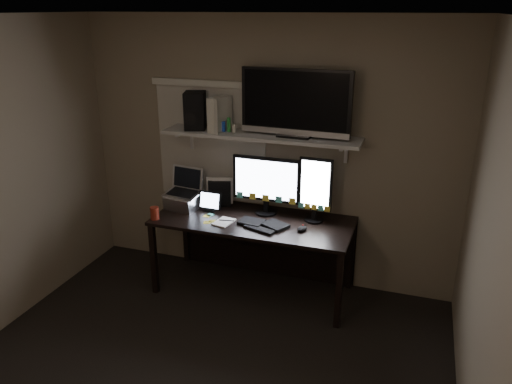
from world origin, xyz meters
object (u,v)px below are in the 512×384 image
at_px(cup, 155,213).
at_px(game_console, 220,114).
at_px(speaker, 195,111).
at_px(monitor_landscape, 266,185).
at_px(monitor_portrait, 315,190).
at_px(mouse, 302,229).
at_px(desk, 257,232).
at_px(tv, 296,103).
at_px(laptop, 182,190).
at_px(tablet, 210,201).
at_px(keyboard, 263,224).

relative_size(cup, game_console, 0.37).
bearing_deg(game_console, speaker, -165.65).
distance_m(monitor_landscape, monitor_portrait, 0.47).
bearing_deg(mouse, monitor_landscape, 166.76).
height_order(monitor_landscape, game_console, game_console).
height_order(monitor_landscape, monitor_portrait, monitor_portrait).
height_order(monitor_portrait, game_console, game_console).
height_order(desk, game_console, game_console).
bearing_deg(desk, mouse, -23.96).
bearing_deg(tv, game_console, -176.19).
height_order(desk, monitor_landscape, monitor_landscape).
bearing_deg(laptop, tablet, 11.91).
bearing_deg(game_console, cup, -118.16).
xyz_separation_m(cup, game_console, (0.47, 0.46, 0.85)).
distance_m(mouse, game_console, 1.27).
distance_m(tv, speaker, 0.95).
height_order(monitor_portrait, keyboard, monitor_portrait).
relative_size(keyboard, mouse, 4.15).
relative_size(monitor_landscape, cup, 5.53).
relative_size(monitor_portrait, speaker, 1.76).
height_order(monitor_portrait, mouse, monitor_portrait).
bearing_deg(mouse, tv, 138.82).
distance_m(tablet, laptop, 0.29).
height_order(mouse, tv, tv).
bearing_deg(monitor_portrait, cup, -160.05).
relative_size(desk, laptop, 4.79).
xyz_separation_m(keyboard, tablet, (-0.57, 0.15, 0.08)).
bearing_deg(game_console, monitor_landscape, 15.60).
relative_size(monitor_portrait, keyboard, 1.35).
bearing_deg(monitor_landscape, tablet, -166.98).
bearing_deg(tablet, monitor_portrait, 6.99).
relative_size(keyboard, speaker, 1.31).
height_order(monitor_portrait, tablet, monitor_portrait).
xyz_separation_m(monitor_portrait, game_console, (-0.91, 0.05, 0.61)).
distance_m(mouse, tablet, 0.94).
height_order(monitor_landscape, tablet, monitor_landscape).
xyz_separation_m(desk, tv, (0.32, 0.08, 1.22)).
height_order(monitor_landscape, speaker, speaker).
distance_m(desk, speaker, 1.27).
bearing_deg(desk, tablet, -172.67).
bearing_deg(tablet, laptop, -173.43).
xyz_separation_m(cup, tv, (1.17, 0.48, 0.98)).
relative_size(keyboard, tablet, 1.98).
xyz_separation_m(tv, game_console, (-0.70, -0.02, -0.13)).
xyz_separation_m(desk, mouse, (0.48, -0.21, 0.20)).
bearing_deg(laptop, speaker, 67.72).
bearing_deg(speaker, monitor_landscape, -19.79).
bearing_deg(keyboard, monitor_landscape, 120.55).
relative_size(laptop, game_console, 1.21).
relative_size(desk, tablet, 8.05).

